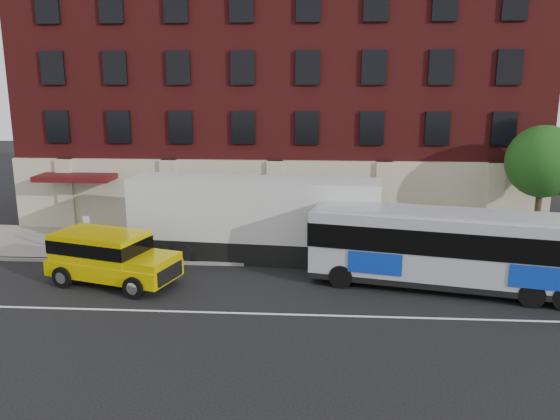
# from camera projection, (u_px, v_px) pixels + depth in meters

# --- Properties ---
(ground) EXTENTS (120.00, 120.00, 0.00)m
(ground) POSITION_uv_depth(u_px,v_px,m) (251.00, 319.00, 20.08)
(ground) COLOR black
(ground) RESTS_ON ground
(sidewalk) EXTENTS (60.00, 6.00, 0.15)m
(sidewalk) POSITION_uv_depth(u_px,v_px,m) (271.00, 246.00, 28.81)
(sidewalk) COLOR gray
(sidewalk) RESTS_ON ground
(kerb) EXTENTS (60.00, 0.25, 0.15)m
(kerb) POSITION_uv_depth(u_px,v_px,m) (266.00, 264.00, 25.90)
(kerb) COLOR gray
(kerb) RESTS_ON ground
(lane_line) EXTENTS (60.00, 0.12, 0.01)m
(lane_line) POSITION_uv_depth(u_px,v_px,m) (253.00, 313.00, 20.56)
(lane_line) COLOR white
(lane_line) RESTS_ON ground
(building) EXTENTS (30.00, 12.10, 15.00)m
(building) POSITION_uv_depth(u_px,v_px,m) (281.00, 95.00, 34.82)
(building) COLOR #571514
(building) RESTS_ON sidewalk
(sign_pole) EXTENTS (0.30, 0.20, 2.50)m
(sign_pole) POSITION_uv_depth(u_px,v_px,m) (88.00, 232.00, 26.27)
(sign_pole) COLOR slate
(sign_pole) RESTS_ON ground
(street_tree) EXTENTS (3.60, 3.60, 6.20)m
(street_tree) POSITION_uv_depth(u_px,v_px,m) (544.00, 164.00, 27.44)
(street_tree) COLOR #332719
(street_tree) RESTS_ON sidewalk
(city_bus) EXTENTS (12.25, 5.10, 3.28)m
(city_bus) POSITION_uv_depth(u_px,v_px,m) (457.00, 247.00, 22.57)
(city_bus) COLOR #A5A8B0
(city_bus) RESTS_ON ground
(yellow_suv) EXTENTS (5.92, 3.72, 2.20)m
(yellow_suv) POSITION_uv_depth(u_px,v_px,m) (108.00, 255.00, 23.44)
(yellow_suv) COLOR #D1B600
(yellow_suv) RESTS_ON ground
(shipping_container) EXTENTS (12.00, 3.43, 3.95)m
(shipping_container) POSITION_uv_depth(u_px,v_px,m) (254.00, 220.00, 26.52)
(shipping_container) COLOR black
(shipping_container) RESTS_ON ground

